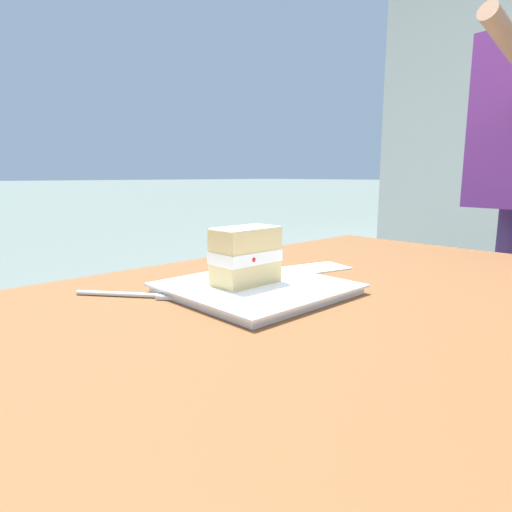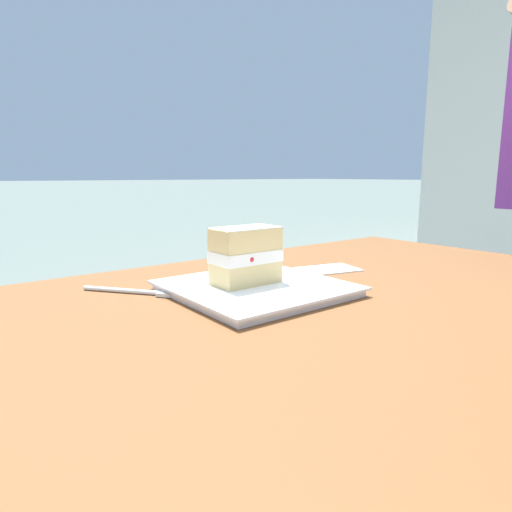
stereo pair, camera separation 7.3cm
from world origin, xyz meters
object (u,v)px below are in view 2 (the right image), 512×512
Objects in this scene: dessert_plate at (256,288)px; paper_napkin at (328,269)px; dessert_fork at (136,292)px; cake_slice at (246,256)px; patio_table at (287,382)px.

paper_napkin is at bearing -167.01° from dessert_plate.
dessert_fork is 1.04× the size of paper_napkin.
cake_slice is at bearing 9.22° from paper_napkin.
cake_slice is (-0.05, -0.16, 0.15)m from patio_table.
dessert_plate is at bearing 128.55° from cake_slice.
patio_table is 0.37m from paper_napkin.
dessert_plate reaches higher than patio_table.
patio_table is 11.40× the size of paper_napkin.
patio_table is 0.30m from dessert_fork.
cake_slice is 0.19m from dessert_fork.
cake_slice reaches higher than dessert_fork.
dessert_plate is at bearing 12.99° from paper_napkin.
cake_slice is 0.25m from paper_napkin.
dessert_plate reaches higher than dessert_fork.
paper_napkin is (-0.39, 0.07, -0.00)m from dessert_fork.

